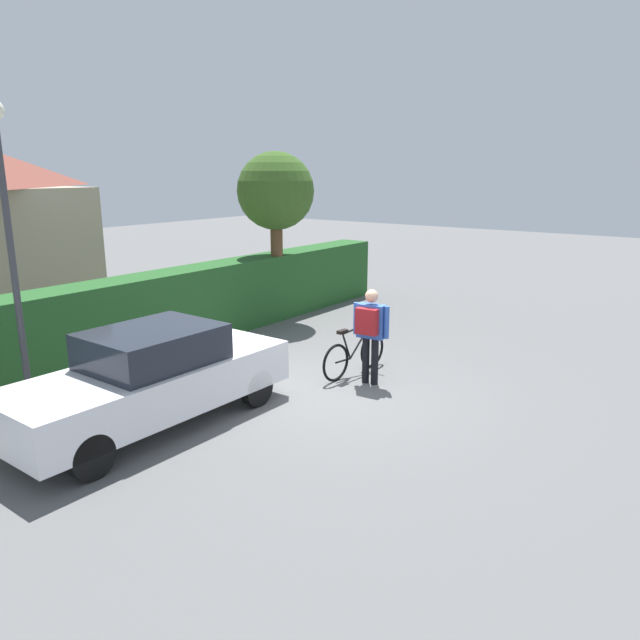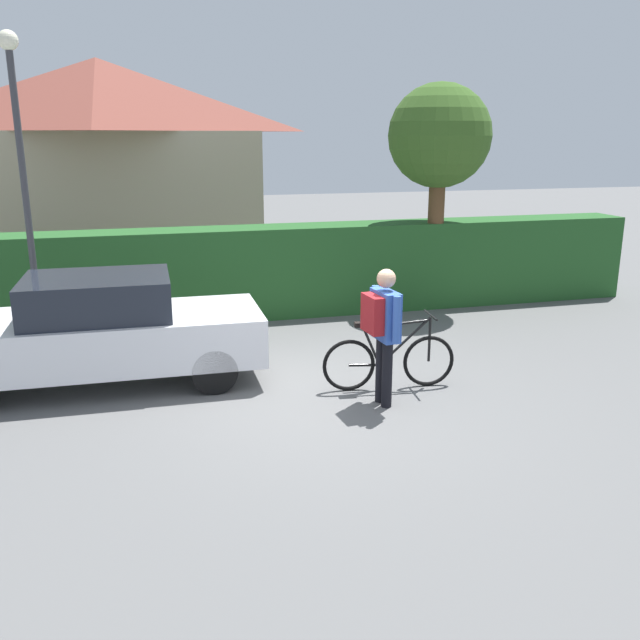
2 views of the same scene
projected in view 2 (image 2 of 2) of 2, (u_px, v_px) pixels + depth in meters
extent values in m
plane|color=#595959|center=(328.00, 400.00, 8.59)|extent=(60.00, 60.00, 0.00)
cube|color=#235324|center=(264.00, 272.00, 12.42)|extent=(14.62, 0.90, 1.64)
cube|color=tan|center=(107.00, 200.00, 16.96)|extent=(6.89, 5.88, 3.33)
pyramid|color=brown|center=(98.00, 95.00, 16.30)|extent=(7.24, 6.18, 1.69)
cube|color=silver|center=(96.00, 340.00, 8.99)|extent=(4.39, 1.68, 0.65)
cube|color=#1E232D|center=(98.00, 296.00, 8.85)|extent=(1.87, 1.45, 0.53)
cylinder|color=black|center=(205.00, 340.00, 10.10)|extent=(0.60, 0.19, 0.60)
cylinder|color=black|center=(215.00, 371.00, 8.76)|extent=(0.60, 0.19, 0.60)
torus|color=black|center=(429.00, 361.00, 8.99)|extent=(0.70, 0.12, 0.70)
torus|color=black|center=(349.00, 365.00, 8.82)|extent=(0.70, 0.12, 0.70)
cylinder|color=black|center=(405.00, 341.00, 8.86)|extent=(0.69, 0.11, 0.65)
cylinder|color=black|center=(371.00, 346.00, 8.80)|extent=(0.27, 0.06, 0.55)
cylinder|color=black|center=(395.00, 324.00, 8.78)|extent=(0.85, 0.12, 0.10)
cylinder|color=black|center=(364.00, 365.00, 8.86)|extent=(0.41, 0.08, 0.05)
cylinder|color=black|center=(430.00, 339.00, 8.91)|extent=(0.04, 0.04, 0.60)
cube|color=black|center=(363.00, 324.00, 8.71)|extent=(0.23, 0.12, 0.06)
cylinder|color=black|center=(431.00, 315.00, 8.82)|extent=(0.08, 0.50, 0.03)
cylinder|color=black|center=(381.00, 370.00, 8.44)|extent=(0.13, 0.13, 0.85)
cylinder|color=black|center=(387.00, 374.00, 8.28)|extent=(0.13, 0.13, 0.85)
cube|color=#3359B2|center=(385.00, 315.00, 8.16)|extent=(0.25, 0.51, 0.60)
sphere|color=tan|center=(386.00, 279.00, 8.05)|extent=(0.23, 0.23, 0.23)
cylinder|color=#3359B2|center=(375.00, 308.00, 8.43)|extent=(0.09, 0.09, 0.57)
cylinder|color=#3359B2|center=(396.00, 320.00, 7.89)|extent=(0.09, 0.09, 0.57)
cube|color=maroon|center=(373.00, 314.00, 8.10)|extent=(0.20, 0.41, 0.46)
cylinder|color=#38383D|center=(27.00, 208.00, 10.01)|extent=(0.10, 0.10, 4.39)
sphere|color=#F2EDCC|center=(8.00, 40.00, 9.40)|extent=(0.28, 0.28, 0.28)
cylinder|color=brown|center=(435.00, 239.00, 12.83)|extent=(0.30, 0.30, 2.66)
sphere|color=#365921|center=(440.00, 136.00, 12.33)|extent=(1.88, 1.88, 1.88)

